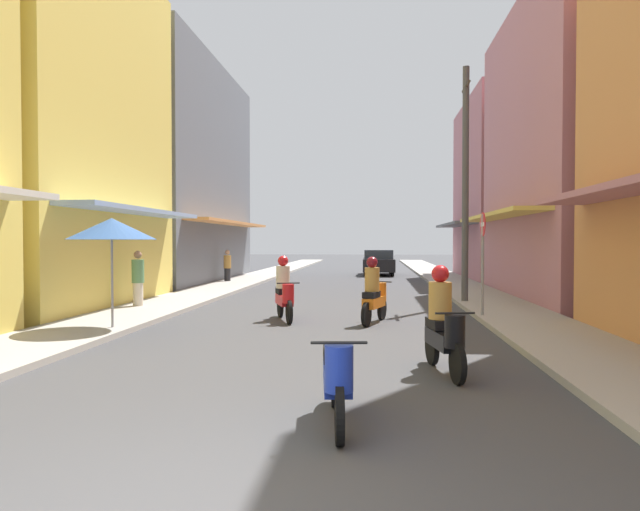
# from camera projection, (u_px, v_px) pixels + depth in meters

# --- Properties ---
(ground_plane) EXTENTS (116.25, 116.25, 0.00)m
(ground_plane) POSITION_uv_depth(u_px,v_px,m) (346.00, 283.00, 26.10)
(ground_plane) COLOR #424244
(sidewalk_left) EXTENTS (2.14, 60.84, 0.12)m
(sidewalk_left) POSITION_uv_depth(u_px,v_px,m) (242.00, 281.00, 26.56)
(sidewalk_left) COLOR #ADA89E
(sidewalk_left) RESTS_ON ground
(sidewalk_right) EXTENTS (2.14, 60.84, 0.12)m
(sidewalk_right) POSITION_uv_depth(u_px,v_px,m) (453.00, 283.00, 25.64)
(sidewalk_right) COLOR #ADA89E
(sidewalk_right) RESTS_ON ground
(building_left_mid) EXTENTS (7.05, 8.13, 10.39)m
(building_left_mid) POSITION_uv_depth(u_px,v_px,m) (23.00, 130.00, 16.53)
(building_left_mid) COLOR #EFD159
(building_left_mid) RESTS_ON ground
(building_left_far) EXTENTS (7.05, 12.44, 10.32)m
(building_left_far) POSITION_uv_depth(u_px,v_px,m) (160.00, 174.00, 27.15)
(building_left_far) COLOR slate
(building_left_far) RESTS_ON ground
(building_right_mid) EXTENTS (7.05, 10.10, 9.87)m
(building_right_mid) POSITION_uv_depth(u_px,v_px,m) (606.00, 151.00, 18.80)
(building_right_mid) COLOR #B7727F
(building_right_mid) RESTS_ON ground
(building_right_far) EXTENTS (7.05, 8.80, 9.09)m
(building_right_far) POSITION_uv_depth(u_px,v_px,m) (525.00, 190.00, 28.81)
(building_right_far) COLOR #B7727F
(building_right_far) RESTS_ON ground
(motorbike_blue) EXTENTS (0.55, 1.81, 0.96)m
(motorbike_blue) POSITION_uv_depth(u_px,v_px,m) (337.00, 377.00, 5.94)
(motorbike_blue) COLOR black
(motorbike_blue) RESTS_ON ground
(motorbike_red) EXTENTS (0.76, 1.74, 1.58)m
(motorbike_red) POSITION_uv_depth(u_px,v_px,m) (284.00, 292.00, 13.86)
(motorbike_red) COLOR black
(motorbike_red) RESTS_ON ground
(motorbike_orange) EXTENTS (0.72, 1.75, 1.58)m
(motorbike_orange) POSITION_uv_depth(u_px,v_px,m) (374.00, 294.00, 13.32)
(motorbike_orange) COLOR black
(motorbike_orange) RESTS_ON ground
(motorbike_black) EXTENTS (0.59, 1.80, 1.58)m
(motorbike_black) POSITION_uv_depth(u_px,v_px,m) (443.00, 325.00, 8.28)
(motorbike_black) COLOR black
(motorbike_black) RESTS_ON ground
(parked_car) EXTENTS (1.81, 4.12, 1.45)m
(parked_car) POSITION_uv_depth(u_px,v_px,m) (378.00, 262.00, 32.62)
(parked_car) COLOR black
(parked_car) RESTS_ON ground
(pedestrian_far) EXTENTS (0.34, 0.34, 1.67)m
(pedestrian_far) POSITION_uv_depth(u_px,v_px,m) (138.00, 280.00, 15.96)
(pedestrian_far) COLOR beige
(pedestrian_far) RESTS_ON ground
(pedestrian_crossing) EXTENTS (0.34, 0.34, 1.55)m
(pedestrian_crossing) POSITION_uv_depth(u_px,v_px,m) (227.00, 267.00, 26.01)
(pedestrian_crossing) COLOR #262628
(pedestrian_crossing) RESTS_ON ground
(vendor_umbrella) EXTENTS (1.83, 1.83, 2.42)m
(vendor_umbrella) POSITION_uv_depth(u_px,v_px,m) (112.00, 229.00, 11.93)
(vendor_umbrella) COLOR #99999E
(vendor_umbrella) RESTS_ON ground
(utility_pole) EXTENTS (0.20, 1.20, 7.22)m
(utility_pole) POSITION_uv_depth(u_px,v_px,m) (465.00, 184.00, 17.23)
(utility_pole) COLOR #4C4C4F
(utility_pole) RESTS_ON ground
(street_sign_no_entry) EXTENTS (0.07, 0.60, 2.65)m
(street_sign_no_entry) POSITION_uv_depth(u_px,v_px,m) (483.00, 250.00, 13.94)
(street_sign_no_entry) COLOR gray
(street_sign_no_entry) RESTS_ON ground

